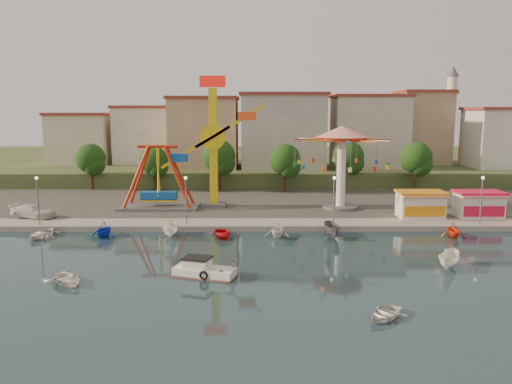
{
  "coord_description": "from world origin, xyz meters",
  "views": [
    {
      "loc": [
        -0.58,
        -40.04,
        12.95
      ],
      "look_at": [
        -0.43,
        14.0,
        4.0
      ],
      "focal_mm": 35.0,
      "sensor_mm": 36.0,
      "label": 1
    }
  ],
  "objects_px": {
    "kamikaze_tower": "(217,146)",
    "skiff": "(449,260)",
    "cabin_motorboat": "(203,271)",
    "wave_swinger": "(342,148)",
    "pirate_ship_ride": "(159,178)",
    "rowboat_a": "(67,279)",
    "van": "(33,211)"
  },
  "relations": [
    {
      "from": "kamikaze_tower",
      "to": "cabin_motorboat",
      "type": "distance_m",
      "value": 26.65
    },
    {
      "from": "kamikaze_tower",
      "to": "van",
      "type": "relative_size",
      "value": 3.1
    },
    {
      "from": "cabin_motorboat",
      "to": "rowboat_a",
      "type": "height_order",
      "value": "cabin_motorboat"
    },
    {
      "from": "cabin_motorboat",
      "to": "skiff",
      "type": "relative_size",
      "value": 1.4
    },
    {
      "from": "wave_swinger",
      "to": "skiff",
      "type": "relative_size",
      "value": 3.15
    },
    {
      "from": "kamikaze_tower",
      "to": "rowboat_a",
      "type": "xyz_separation_m",
      "value": [
        -9.4,
        -27.0,
        -7.99
      ]
    },
    {
      "from": "kamikaze_tower",
      "to": "wave_swinger",
      "type": "height_order",
      "value": "kamikaze_tower"
    },
    {
      "from": "pirate_ship_ride",
      "to": "wave_swinger",
      "type": "bearing_deg",
      "value": -1.28
    },
    {
      "from": "rowboat_a",
      "to": "kamikaze_tower",
      "type": "bearing_deg",
      "value": 26.04
    },
    {
      "from": "cabin_motorboat",
      "to": "van",
      "type": "relative_size",
      "value": 0.97
    },
    {
      "from": "pirate_ship_ride",
      "to": "van",
      "type": "bearing_deg",
      "value": -156.81
    },
    {
      "from": "cabin_motorboat",
      "to": "kamikaze_tower",
      "type": "bearing_deg",
      "value": 108.6
    },
    {
      "from": "pirate_ship_ride",
      "to": "cabin_motorboat",
      "type": "bearing_deg",
      "value": -71.9
    },
    {
      "from": "cabin_motorboat",
      "to": "wave_swinger",
      "type": "bearing_deg",
      "value": 75.42
    },
    {
      "from": "cabin_motorboat",
      "to": "skiff",
      "type": "xyz_separation_m",
      "value": [
        20.1,
        2.05,
        0.26
      ]
    },
    {
      "from": "kamikaze_tower",
      "to": "wave_swinger",
      "type": "xyz_separation_m",
      "value": [
        15.58,
        -1.24,
        -0.16
      ]
    },
    {
      "from": "kamikaze_tower",
      "to": "skiff",
      "type": "distance_m",
      "value": 32.24
    },
    {
      "from": "cabin_motorboat",
      "to": "rowboat_a",
      "type": "xyz_separation_m",
      "value": [
        -10.13,
        -1.56,
        -0.09
      ]
    },
    {
      "from": "kamikaze_tower",
      "to": "wave_swinger",
      "type": "bearing_deg",
      "value": -4.56
    },
    {
      "from": "van",
      "to": "skiff",
      "type": "bearing_deg",
      "value": -97.23
    },
    {
      "from": "wave_swinger",
      "to": "rowboat_a",
      "type": "xyz_separation_m",
      "value": [
        -24.98,
        -25.76,
        -7.83
      ]
    },
    {
      "from": "kamikaze_tower",
      "to": "pirate_ship_ride",
      "type": "bearing_deg",
      "value": -174.32
    },
    {
      "from": "cabin_motorboat",
      "to": "skiff",
      "type": "distance_m",
      "value": 20.21
    },
    {
      "from": "kamikaze_tower",
      "to": "skiff",
      "type": "relative_size",
      "value": 4.48
    },
    {
      "from": "wave_swinger",
      "to": "cabin_motorboat",
      "type": "distance_m",
      "value": 29.43
    },
    {
      "from": "van",
      "to": "pirate_ship_ride",
      "type": "bearing_deg",
      "value": -51.95
    },
    {
      "from": "wave_swinger",
      "to": "rowboat_a",
      "type": "height_order",
      "value": "wave_swinger"
    },
    {
      "from": "van",
      "to": "kamikaze_tower",
      "type": "bearing_deg",
      "value": -57.8
    },
    {
      "from": "pirate_ship_ride",
      "to": "van",
      "type": "distance_m",
      "value": 14.95
    },
    {
      "from": "pirate_ship_ride",
      "to": "wave_swinger",
      "type": "xyz_separation_m",
      "value": [
        22.92,
        -0.51,
        3.8
      ]
    },
    {
      "from": "rowboat_a",
      "to": "skiff",
      "type": "relative_size",
      "value": 0.95
    },
    {
      "from": "rowboat_a",
      "to": "skiff",
      "type": "distance_m",
      "value": 30.45
    }
  ]
}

